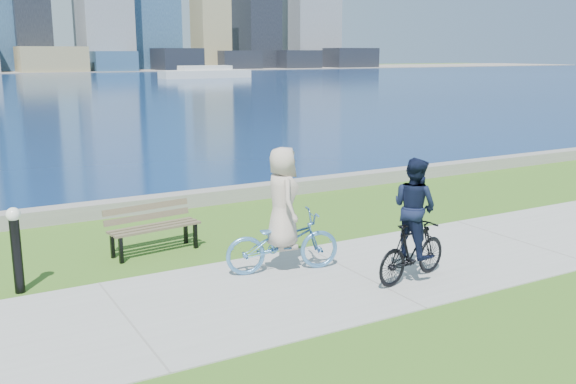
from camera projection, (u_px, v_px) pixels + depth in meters
name	position (u px, v px, depth m)	size (l,w,h in m)	color
ground	(358.00, 275.00, 11.07)	(320.00, 320.00, 0.00)	#345F19
concrete_path	(358.00, 274.00, 11.06)	(80.00, 3.50, 0.02)	#999A95
seawall	(215.00, 196.00, 16.29)	(90.00, 0.50, 0.35)	gray
ferry_far	(205.00, 73.00, 93.89)	(13.21, 3.77, 1.79)	silver
park_bench	(152.00, 224.00, 12.22)	(1.81, 0.83, 0.90)	black
bollard_lamp	(16.00, 244.00, 10.08)	(0.23, 0.23, 1.40)	black
cyclist_woman	(283.00, 226.00, 11.02)	(1.14, 2.12, 2.19)	#508AC2
cyclist_man	(413.00, 229.00, 10.58)	(0.81, 1.73, 2.08)	black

